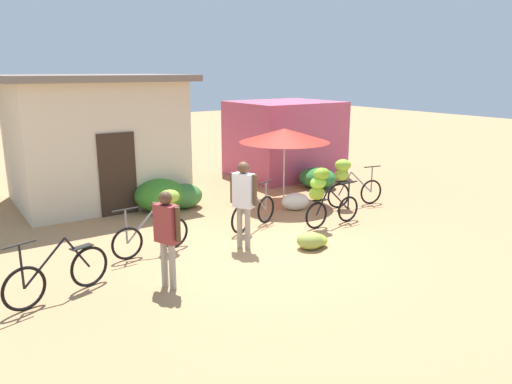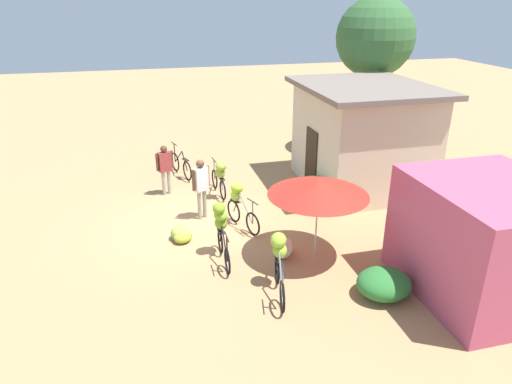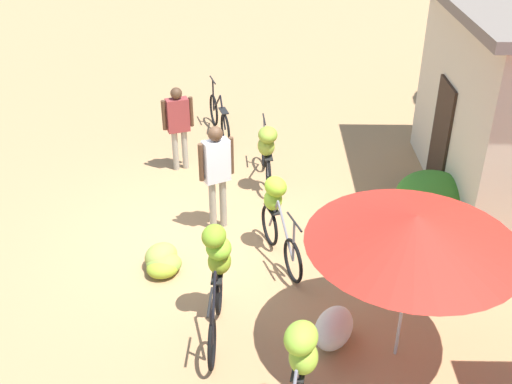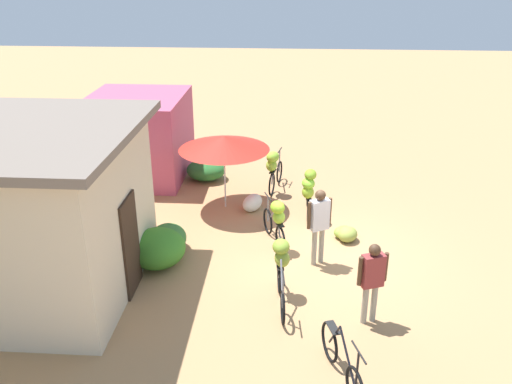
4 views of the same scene
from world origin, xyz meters
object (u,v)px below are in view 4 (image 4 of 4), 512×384
object	(u,v)px
bicycle_by_shop	(309,189)
person_bystander	(372,276)
bicycle_rightmost	(274,167)
shop_pink	(138,136)
bicycle_center_loaded	(276,219)
building_low	(40,211)
bicycle_near_pile	(281,267)
market_umbrella	(224,143)
bicycle_leftmost	(342,363)
person_vendor	(319,219)
produce_sack	(253,203)
banana_pile_on_ground	(346,233)

from	to	relation	value
bicycle_by_shop	person_bystander	distance (m)	4.31
bicycle_by_shop	bicycle_rightmost	world-z (taller)	bicycle_by_shop
shop_pink	bicycle_center_loaded	size ratio (longest dim) A/B	2.11
building_low	bicycle_near_pile	bearing A→B (deg)	-91.87
market_umbrella	person_bystander	distance (m)	5.79
bicycle_near_pile	person_bystander	world-z (taller)	person_bystander
market_umbrella	bicycle_leftmost	xyz separation A→B (m)	(-6.31, -2.58, -1.43)
shop_pink	bicycle_near_pile	size ratio (longest dim) A/B	1.98
building_low	bicycle_leftmost	distance (m)	6.24
bicycle_by_shop	market_umbrella	bearing A→B (deg)	75.36
bicycle_by_shop	person_vendor	distance (m)	2.22
bicycle_near_pile	person_bystander	size ratio (longest dim) A/B	1.00
bicycle_near_pile	bicycle_center_loaded	xyz separation A→B (m)	(2.07, 0.16, -0.02)
person_bystander	building_low	bearing A→B (deg)	83.08
bicycle_rightmost	produce_sack	xyz separation A→B (m)	(-1.27, 0.50, -0.54)
bicycle_rightmost	person_vendor	world-z (taller)	person_vendor
bicycle_rightmost	person_vendor	bearing A→B (deg)	-164.02
bicycle_center_loaded	person_vendor	xyz separation A→B (m)	(-0.70, -0.92, 0.37)
bicycle_near_pile	market_umbrella	bearing A→B (deg)	20.90
building_low	shop_pink	world-z (taller)	building_low
building_low	person_vendor	bearing A→B (deg)	-77.22
bicycle_leftmost	bicycle_by_shop	xyz separation A→B (m)	(5.74, 0.40, 0.44)
building_low	bicycle_by_shop	xyz separation A→B (m)	(3.42, -5.25, -0.87)
produce_sack	person_bystander	world-z (taller)	person_bystander
shop_pink	bicycle_leftmost	bearing A→B (deg)	-147.30
bicycle_leftmost	bicycle_center_loaded	bearing A→B (deg)	15.24
building_low	bicycle_center_loaded	bearing A→B (deg)	-66.81
banana_pile_on_ground	person_vendor	size ratio (longest dim) A/B	0.46
shop_pink	person_bystander	world-z (taller)	shop_pink
market_umbrella	bicycle_rightmost	distance (m)	1.95
bicycle_rightmost	banana_pile_on_ground	xyz separation A→B (m)	(-2.68, -1.82, -0.61)
bicycle_by_shop	bicycle_rightmost	xyz separation A→B (m)	(1.65, 0.94, -0.06)
bicycle_center_loaded	bicycle_leftmost	bearing A→B (deg)	-164.76
bicycle_center_loaded	banana_pile_on_ground	xyz separation A→B (m)	(0.47, -1.65, -0.55)
shop_pink	bicycle_leftmost	size ratio (longest dim) A/B	1.89
person_vendor	banana_pile_on_ground	bearing A→B (deg)	-31.85
bicycle_near_pile	banana_pile_on_ground	bearing A→B (deg)	-30.29
bicycle_leftmost	person_vendor	xyz separation A→B (m)	(3.55, 0.23, 0.71)
building_low	banana_pile_on_ground	distance (m)	6.76
building_low	banana_pile_on_ground	world-z (taller)	building_low
market_umbrella	bicycle_near_pile	size ratio (longest dim) A/B	1.45
person_vendor	person_bystander	bearing A→B (deg)	-156.74
bicycle_near_pile	produce_sack	size ratio (longest dim) A/B	2.31
market_umbrella	bicycle_rightmost	size ratio (longest dim) A/B	1.44
bicycle_leftmost	person_bystander	xyz separation A→B (m)	(1.56, -0.62, 0.61)
produce_sack	building_low	bearing A→B (deg)	134.96
market_umbrella	bicycle_leftmost	world-z (taller)	market_umbrella
market_umbrella	bicycle_near_pile	bearing A→B (deg)	-159.10
bicycle_center_loaded	person_bystander	world-z (taller)	person_bystander
produce_sack	person_vendor	xyz separation A→B (m)	(-2.58, -1.60, 0.86)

